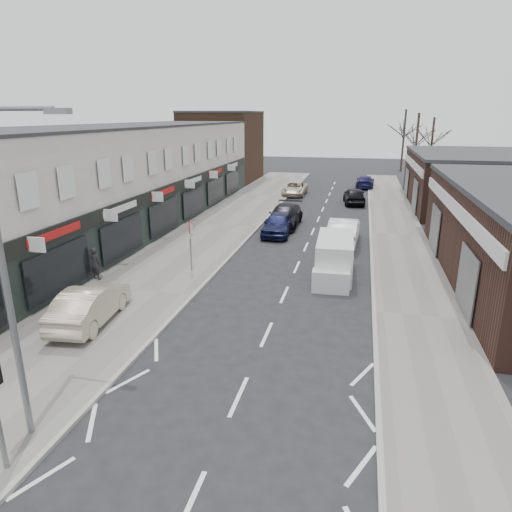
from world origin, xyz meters
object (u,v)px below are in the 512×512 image
Objects in this scene: sedan_on_pavement at (90,305)px; pedestrian at (95,263)px; parked_car_left_c at (295,189)px; parked_car_right_b at (354,196)px; street_lamp at (9,263)px; parked_car_left_b at (285,216)px; white_van at (334,258)px; parked_car_right_a at (344,231)px; parked_car_right_c at (365,182)px; parked_car_left_a at (278,224)px; warning_sign at (191,231)px.

sedan_on_pavement is 2.72× the size of pedestrian.
parked_car_right_b is (5.95, -3.48, 0.11)m from parked_car_left_c.
street_lamp is 1.51× the size of parked_car_left_b.
white_van is at bearing -146.65° from pedestrian.
street_lamp is at bearing 73.83° from parked_car_right_a.
parked_car_left_c is at bearing 100.85° from white_van.
parked_car_left_b reaches higher than parked_car_left_c.
pedestrian is at bearing -101.93° from parked_car_left_c.
parked_car_right_c is (6.90, 6.59, 0.02)m from parked_car_left_c.
parked_car_left_a reaches higher than parked_car_right_c.
sedan_on_pavement is at bearing 65.63° from parked_car_right_b.
warning_sign is 7.36m from white_van.
sedan_on_pavement is 39.25m from parked_car_right_c.
street_lamp is 1.73× the size of parked_car_right_c.
street_lamp reaches higher than parked_car_left_a.
parked_car_right_c is at bearing -111.40° from sedan_on_pavement.
parked_car_left_b is 5.89m from parked_car_right_a.
parked_car_left_a is 0.89× the size of parked_car_right_a.
warning_sign is 32.38m from parked_car_right_c.
parked_car_left_c is (1.76, 24.58, -1.55)m from warning_sign.
parked_car_left_a is 4.59m from parked_car_right_a.
sedan_on_pavement is (-2.25, 6.08, -3.77)m from street_lamp.
street_lamp is 21.49m from parked_car_right_a.
sedan_on_pavement is 16.61m from parked_car_right_a.
warning_sign is at bearing -108.73° from parked_car_left_a.
parked_car_left_a is 0.97× the size of parked_car_right_c.
parked_car_left_c is 0.94× the size of parked_car_right_a.
sedan_on_pavement reaches higher than parked_car_left_a.
street_lamp is 1.79× the size of parked_car_left_a.
white_van is (6.53, 13.92, -3.70)m from street_lamp.
street_lamp is 12.02m from pedestrian.
parked_car_left_a is at bearing 83.79° from street_lamp.
white_van is (7.16, 1.12, -1.29)m from warning_sign.
warning_sign is at bearing -93.88° from parked_car_left_c.
parked_car_right_c is at bearing -101.23° from parked_car_right_b.
warning_sign is 7.04m from sedan_on_pavement.
white_van is at bearing -144.48° from sedan_on_pavement.
sedan_on_pavement is 0.88× the size of parked_car_right_a.
parked_car_left_a is 0.95× the size of parked_car_left_c.
sedan_on_pavement reaches higher than parked_car_left_c.
sedan_on_pavement is at bearing 110.30° from street_lamp.
warning_sign reaches higher than white_van.
parked_car_right_a is (7.36, 7.25, -1.38)m from warning_sign.
parked_car_right_b is (9.33, 27.82, -0.09)m from sedan_on_pavement.
parked_car_left_b is (0.00, 2.61, 0.01)m from parked_car_left_a.
sedan_on_pavement reaches higher than parked_car_right_b.
parked_car_right_a is 13.85m from parked_car_right_b.
warning_sign reaches higher than parked_car_left_a.
parked_car_right_a is at bearing -41.16° from parked_car_left_b.
parked_car_right_b is at bearing 64.95° from parked_car_left_b.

